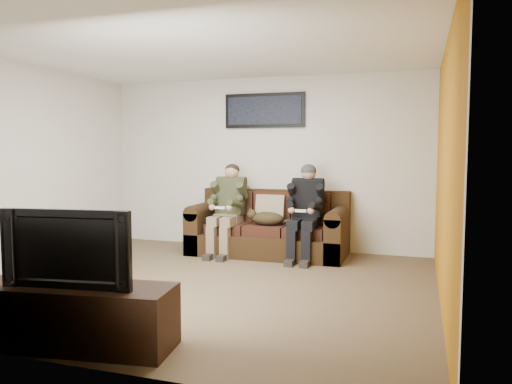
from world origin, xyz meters
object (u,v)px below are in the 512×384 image
(tv_stand, at_px, (75,316))
(framed_poster, at_px, (264,111))
(person_right, at_px, (306,206))
(sofa, at_px, (270,230))
(television, at_px, (73,247))
(cat, at_px, (266,218))
(person_left, at_px, (228,203))

(tv_stand, bearing_deg, framed_poster, 79.36)
(person_right, bearing_deg, sofa, 162.02)
(framed_poster, relative_size, television, 1.22)
(person_right, bearing_deg, cat, -177.88)
(sofa, distance_m, person_right, 0.72)
(sofa, distance_m, tv_stand, 3.80)
(person_left, height_order, tv_stand, person_left)
(person_left, distance_m, person_right, 1.15)
(person_right, relative_size, framed_poster, 1.05)
(person_left, xyz_separation_m, tv_stand, (0.16, -3.59, -0.49))
(television, bearing_deg, cat, 75.50)
(framed_poster, bearing_deg, tv_stand, -93.01)
(person_left, height_order, person_right, person_right)
(person_left, bearing_deg, cat, -2.00)
(person_right, xyz_separation_m, cat, (-0.56, -0.02, -0.19))
(person_right, bearing_deg, person_left, -179.98)
(framed_poster, height_order, television, framed_poster)
(sofa, bearing_deg, person_right, -17.98)
(person_left, xyz_separation_m, television, (0.16, -3.59, 0.04))
(sofa, distance_m, framed_poster, 1.81)
(sofa, height_order, cat, sofa)
(framed_poster, bearing_deg, person_right, -36.49)
(person_left, height_order, framed_poster, framed_poster)
(sofa, relative_size, framed_poster, 1.78)
(cat, height_order, tv_stand, cat)
(person_right, bearing_deg, tv_stand, -105.46)
(person_left, bearing_deg, sofa, 18.01)
(person_right, height_order, tv_stand, person_right)
(television, bearing_deg, person_right, 66.91)
(person_right, distance_m, tv_stand, 3.76)
(sofa, xyz_separation_m, framed_poster, (-0.20, 0.39, 1.76))
(television, bearing_deg, tv_stand, 102.93)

